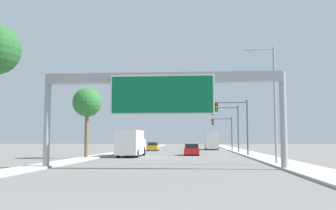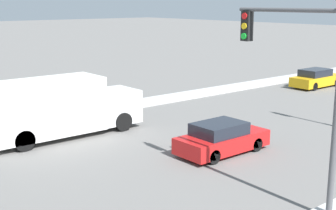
{
  "view_description": "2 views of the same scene",
  "coord_description": "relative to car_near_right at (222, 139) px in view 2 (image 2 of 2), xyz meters",
  "views": [
    {
      "loc": [
        2.33,
        -7.74,
        2.04
      ],
      "look_at": [
        0.0,
        23.08,
        4.86
      ],
      "focal_mm": 40.0,
      "sensor_mm": 36.0,
      "label": 1
    },
    {
      "loc": [
        15.94,
        25.27,
        6.75
      ],
      "look_at": [
        -0.41,
        38.66,
        2.07
      ],
      "focal_mm": 50.0,
      "sensor_mm": 36.0,
      "label": 2
    }
  ],
  "objects": [
    {
      "name": "car_far_left",
      "position": [
        -7.0,
        18.02,
        0.01
      ],
      "size": [
        1.85,
        4.8,
        1.48
      ],
      "color": "gold",
      "rests_on": "ground"
    },
    {
      "name": "car_near_right",
      "position": [
        0.0,
        0.0,
        0.0
      ],
      "size": [
        1.88,
        4.44,
        1.45
      ],
      "color": "red",
      "rests_on": "ground"
    },
    {
      "name": "median_strip_left",
      "position": [
        -10.75,
        19.97,
        -0.61
      ],
      "size": [
        2.0,
        120.0,
        0.15
      ],
      "color": "#B7B7B7",
      "rests_on": "ground"
    },
    {
      "name": "truck_box_primary",
      "position": [
        -7.0,
        -4.56,
        0.86
      ],
      "size": [
        2.38,
        8.2,
        3.03
      ],
      "color": "white",
      "rests_on": "ground"
    },
    {
      "name": "traffic_light_near_intersection",
      "position": [
        5.53,
        -2.03,
        3.83
      ],
      "size": [
        4.13,
        0.32,
        6.78
      ],
      "color": "#4C4C4F",
      "rests_on": "ground"
    }
  ]
}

